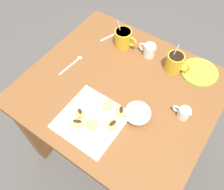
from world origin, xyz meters
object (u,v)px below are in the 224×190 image
object	(u,v)px
saucer_lime_left	(199,72)
pastry_plate_square	(91,120)
coffee_mug_mustard_right	(175,62)
chocolate_sauce_pitcher	(184,113)
beignet_2	(109,105)
beignet_0	(92,125)
ice_cream_bowl	(138,112)
coffee_mug_mustard_left	(123,38)
beignet_5	(78,123)
beignet_1	(121,112)
beignet_4	(80,113)
cream_pitcher_white	(149,50)
dining_table	(119,103)
beignet_3	(113,125)

from	to	relation	value
saucer_lime_left	pastry_plate_square	bearing A→B (deg)	-117.82
coffee_mug_mustard_right	saucer_lime_left	size ratio (longest dim) A/B	0.81
chocolate_sauce_pitcher	beignet_2	xyz separation A→B (m)	(-0.29, -0.16, 0.00)
beignet_0	chocolate_sauce_pitcher	bearing A→B (deg)	43.31
pastry_plate_square	ice_cream_bowl	xyz separation A→B (m)	(0.15, 0.14, 0.03)
coffee_mug_mustard_left	beignet_5	distance (m)	0.54
beignet_1	beignet_4	world-z (taller)	same
pastry_plate_square	saucer_lime_left	xyz separation A→B (m)	(0.28, 0.53, -0.00)
cream_pitcher_white	pastry_plate_square	bearing A→B (deg)	-90.99
dining_table	saucer_lime_left	world-z (taller)	saucer_lime_left
coffee_mug_mustard_right	beignet_1	size ratio (longest dim) A/B	2.97
cream_pitcher_white	beignet_0	world-z (taller)	cream_pitcher_white
beignet_5	beignet_2	bearing A→B (deg)	70.13
beignet_0	beignet_1	distance (m)	0.14
beignet_1	beignet_3	xyz separation A→B (m)	(0.01, -0.08, 0.00)
pastry_plate_square	cream_pitcher_white	bearing A→B (deg)	89.01
saucer_lime_left	beignet_1	size ratio (longest dim) A/B	3.67
pastry_plate_square	beignet_1	bearing A→B (deg)	47.54
beignet_1	saucer_lime_left	bearing A→B (deg)	66.35
dining_table	coffee_mug_mustard_left	world-z (taller)	coffee_mug_mustard_left
beignet_2	saucer_lime_left	bearing A→B (deg)	59.67
dining_table	beignet_1	bearing A→B (deg)	-54.91
beignet_3	saucer_lime_left	bearing A→B (deg)	70.22
saucer_lime_left	beignet_2	bearing A→B (deg)	-120.33
coffee_mug_mustard_right	beignet_4	bearing A→B (deg)	-113.53
coffee_mug_mustard_left	saucer_lime_left	size ratio (longest dim) A/B	0.79
pastry_plate_square	coffee_mug_mustard_right	world-z (taller)	coffee_mug_mustard_right
chocolate_sauce_pitcher	beignet_3	xyz separation A→B (m)	(-0.22, -0.23, 0.00)
dining_table	ice_cream_bowl	bearing A→B (deg)	-30.20
ice_cream_bowl	coffee_mug_mustard_left	bearing A→B (deg)	131.37
dining_table	beignet_4	bearing A→B (deg)	-103.55
beignet_4	beignet_5	size ratio (longest dim) A/B	0.87
pastry_plate_square	beignet_0	bearing A→B (deg)	-45.91
pastry_plate_square	beignet_2	world-z (taller)	beignet_2
ice_cream_bowl	cream_pitcher_white	bearing A→B (deg)	112.45
saucer_lime_left	beignet_3	xyz separation A→B (m)	(-0.18, -0.51, 0.03)
coffee_mug_mustard_left	coffee_mug_mustard_right	distance (m)	0.31
coffee_mug_mustard_right	beignet_4	distance (m)	0.53
cream_pitcher_white	chocolate_sauce_pitcher	bearing A→B (deg)	-37.00
coffee_mug_mustard_right	beignet_0	bearing A→B (deg)	-105.28
beignet_0	dining_table	bearing A→B (deg)	94.30
beignet_0	beignet_5	bearing A→B (deg)	-151.43
pastry_plate_square	beignet_5	xyz separation A→B (m)	(-0.03, -0.05, 0.03)
dining_table	beignet_5	world-z (taller)	beignet_5
pastry_plate_square	chocolate_sauce_pitcher	world-z (taller)	chocolate_sauce_pitcher
ice_cream_bowl	beignet_0	bearing A→B (deg)	-128.95
beignet_3	beignet_5	bearing A→B (deg)	-148.31
dining_table	cream_pitcher_white	size ratio (longest dim) A/B	8.71
coffee_mug_mustard_right	chocolate_sauce_pitcher	size ratio (longest dim) A/B	1.64
chocolate_sauce_pitcher	beignet_2	bearing A→B (deg)	-151.87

